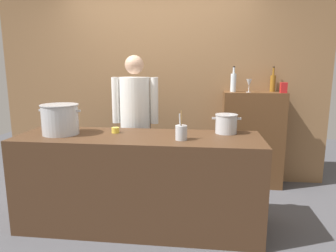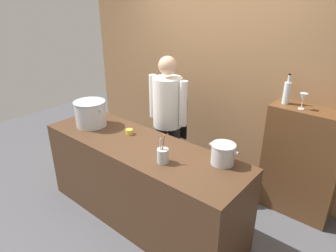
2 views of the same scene
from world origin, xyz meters
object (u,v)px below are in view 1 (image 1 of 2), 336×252
wine_bottle_clear (233,82)px  wine_glass_wide (249,83)px  stockpot_small (226,124)px  butter_jar (115,130)px  wine_bottle_amber (273,83)px  chef (135,117)px  spice_tin_red (284,88)px  stockpot_large (60,119)px  utensil_crock (181,132)px

wine_bottle_clear → wine_glass_wide: (0.18, -0.06, -0.01)m
stockpot_small → wine_glass_wide: (0.33, 0.92, 0.34)m
butter_jar → wine_bottle_amber: bearing=34.9°
chef → stockpot_small: (1.00, -0.44, 0.03)m
spice_tin_red → stockpot_small: bearing=-129.6°
stockpot_small → wine_bottle_amber: bearing=59.2°
chef → wine_glass_wide: (1.32, 0.49, 0.37)m
stockpot_small → wine_bottle_amber: size_ratio=0.89×
wine_bottle_amber → spice_tin_red: bearing=-66.5°
stockpot_small → chef: bearing=156.2°
wine_bottle_clear → spice_tin_red: bearing=-10.7°
wine_bottle_amber → wine_glass_wide: 0.35m
stockpot_small → wine_bottle_amber: wine_bottle_amber is taller
chef → wine_bottle_amber: (1.64, 0.64, 0.37)m
stockpot_large → wine_glass_wide: bearing=31.2°
butter_jar → spice_tin_red: bearing=28.9°
stockpot_large → utensil_crock: stockpot_large is taller
stockpot_small → spice_tin_red: size_ratio=2.20×
utensil_crock → wine_bottle_amber: (1.05, 1.40, 0.37)m
chef → butter_jar: chef is taller
chef → stockpot_small: 1.09m
wine_bottle_clear → wine_glass_wide: bearing=-19.3°
stockpot_large → stockpot_small: (1.57, 0.23, -0.05)m
utensil_crock → butter_jar: utensil_crock is taller
utensil_crock → wine_bottle_amber: wine_bottle_amber is taller
stockpot_small → wine_bottle_amber: (0.64, 1.08, 0.34)m
utensil_crock → wine_glass_wide: bearing=59.5°
wine_bottle_clear → spice_tin_red: (0.59, -0.11, -0.06)m
chef → stockpot_small: bearing=154.0°
stockpot_large → stockpot_small: bearing=8.2°
stockpot_large → wine_bottle_amber: 2.59m
stockpot_large → spice_tin_red: (2.30, 1.11, 0.24)m
stockpot_large → utensil_crock: size_ratio=1.58×
butter_jar → chef: bearing=82.4°
chef → wine_bottle_clear: (1.14, 0.55, 0.38)m
butter_jar → wine_bottle_clear: wine_bottle_clear is taller
chef → stockpot_small: size_ratio=5.96×
stockpot_large → butter_jar: size_ratio=5.46×
wine_bottle_amber → utensil_crock: bearing=-126.9°
stockpot_large → chef: bearing=49.1°
stockpot_large → butter_jar: (0.50, 0.11, -0.12)m
stockpot_large → stockpot_small: size_ratio=1.48×
wine_glass_wide → butter_jar: bearing=-143.4°
chef → utensil_crock: chef is taller
spice_tin_red → wine_bottle_amber: bearing=113.5°
stockpot_small → utensil_crock: utensil_crock is taller
chef → stockpot_large: size_ratio=4.04×
chef → spice_tin_red: 1.81m
stockpot_large → wine_bottle_amber: bearing=30.5°
utensil_crock → wine_bottle_amber: size_ratio=0.83×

